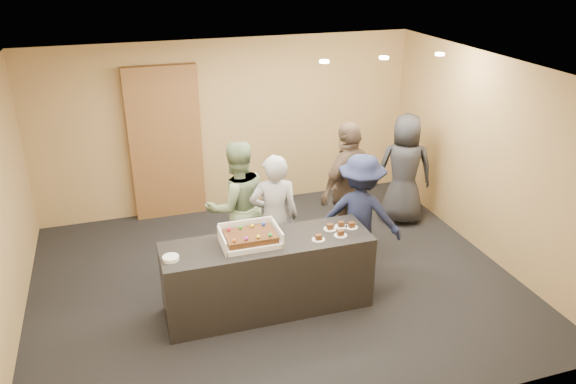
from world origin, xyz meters
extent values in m
plane|color=black|center=(0.00, 0.00, 0.00)|extent=(6.00, 6.00, 0.00)
plane|color=white|center=(0.00, 0.00, 2.70)|extent=(6.00, 6.00, 0.00)
cube|color=tan|center=(0.00, 2.50, 1.35)|extent=(6.00, 0.04, 2.70)
cube|color=tan|center=(0.00, -2.50, 1.35)|extent=(6.00, 0.04, 2.70)
cube|color=tan|center=(3.00, 0.00, 1.35)|extent=(0.04, 5.00, 2.70)
cube|color=black|center=(-0.24, -0.51, 0.45)|extent=(2.41, 0.72, 0.90)
cube|color=brown|center=(-1.01, 2.41, 1.19)|extent=(1.08, 0.15, 2.37)
cube|color=white|center=(-0.43, -0.51, 0.93)|extent=(0.64, 0.44, 0.06)
cube|color=white|center=(-0.75, -0.51, 0.99)|extent=(0.02, 0.44, 0.17)
cube|color=white|center=(-0.11, -0.51, 0.99)|extent=(0.02, 0.44, 0.17)
cube|color=white|center=(-0.43, -0.29, 1.00)|extent=(0.64, 0.02, 0.19)
cube|color=#3F240E|center=(-0.43, -0.51, 0.99)|extent=(0.56, 0.38, 0.07)
sphere|color=#C71747|center=(-0.64, -0.38, 1.05)|extent=(0.04, 0.04, 0.04)
sphere|color=green|center=(-0.51, -0.38, 1.05)|extent=(0.04, 0.04, 0.04)
sphere|color=yellow|center=(-0.37, -0.38, 1.05)|extent=(0.04, 0.04, 0.04)
sphere|color=blue|center=(-0.24, -0.38, 1.05)|extent=(0.04, 0.04, 0.04)
sphere|color=orange|center=(-0.64, -0.64, 1.05)|extent=(0.04, 0.04, 0.04)
sphere|color=#B927B8|center=(-0.51, -0.64, 1.05)|extent=(0.04, 0.04, 0.04)
sphere|color=#F3F61B|center=(-0.37, -0.64, 1.05)|extent=(0.04, 0.04, 0.04)
sphere|color=green|center=(-0.24, -0.64, 1.05)|extent=(0.04, 0.04, 0.04)
cylinder|color=white|center=(-1.32, -0.59, 0.92)|extent=(0.18, 0.18, 0.04)
cylinder|color=white|center=(0.33, -0.66, 0.90)|extent=(0.15, 0.15, 0.01)
cube|color=#3F240E|center=(0.33, -0.66, 0.94)|extent=(0.07, 0.06, 0.06)
cylinder|color=white|center=(0.55, -0.46, 0.90)|extent=(0.15, 0.15, 0.01)
cube|color=#3F240E|center=(0.55, -0.46, 0.94)|extent=(0.07, 0.06, 0.06)
cylinder|color=white|center=(0.60, -0.64, 0.90)|extent=(0.15, 0.15, 0.01)
cube|color=#3F240E|center=(0.60, -0.64, 0.94)|extent=(0.07, 0.06, 0.06)
cylinder|color=white|center=(0.69, -0.44, 0.90)|extent=(0.15, 0.15, 0.01)
cube|color=#3F240E|center=(0.69, -0.44, 0.94)|extent=(0.07, 0.06, 0.06)
cylinder|color=white|center=(0.81, -0.50, 0.90)|extent=(0.15, 0.15, 0.01)
cube|color=#3F240E|center=(0.81, -0.50, 0.94)|extent=(0.07, 0.06, 0.06)
imported|color=#9A9B9F|center=(0.04, 0.12, 0.84)|extent=(0.67, 0.50, 1.69)
imported|color=gray|center=(-0.34, 0.53, 0.88)|extent=(0.95, 0.79, 1.76)
imported|color=#191F3E|center=(1.13, -0.06, 0.81)|extent=(1.21, 1.08, 1.62)
imported|color=brown|center=(1.21, 0.51, 0.93)|extent=(1.18, 0.92, 1.87)
imported|color=#28292E|center=(2.37, 1.07, 0.86)|extent=(0.98, 0.82, 1.72)
cylinder|color=#FFEAC6|center=(0.80, 0.50, 2.67)|extent=(0.12, 0.12, 0.03)
cylinder|color=#FFEAC6|center=(1.60, 0.50, 2.67)|extent=(0.12, 0.12, 0.03)
cylinder|color=#FFEAC6|center=(2.40, 0.50, 2.67)|extent=(0.12, 0.12, 0.03)
camera|label=1|loc=(-1.73, -5.88, 3.98)|focal=35.00mm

